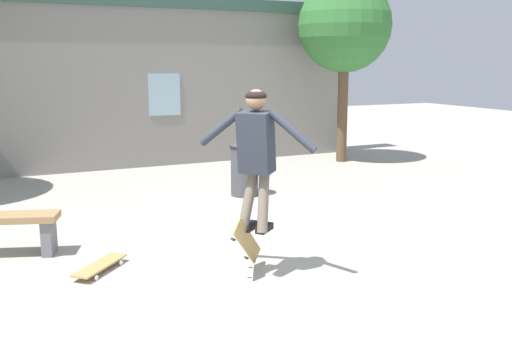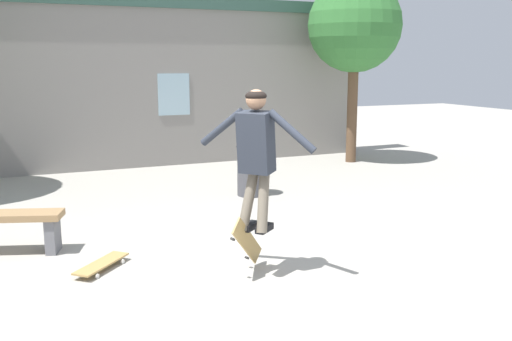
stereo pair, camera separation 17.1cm
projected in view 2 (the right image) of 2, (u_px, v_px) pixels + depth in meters
name	position (u px, v px, depth m)	size (l,w,h in m)	color
ground_plane	(249.00, 291.00, 5.72)	(40.00, 40.00, 0.00)	#A39E93
building_backdrop	(114.00, 80.00, 12.04)	(12.52, 0.52, 4.50)	gray
tree_right	(355.00, 26.00, 12.56)	(2.07, 2.07, 4.10)	brown
trash_bin	(251.00, 169.00, 9.75)	(0.51, 0.51, 0.87)	#47474C
skater	(256.00, 148.00, 5.88)	(0.91, 1.07, 1.49)	#282D38
skateboard_flipping	(247.00, 241.00, 6.12)	(0.57, 0.55, 0.69)	#AD894C
skateboard_resting	(102.00, 264.00, 6.30)	(0.69, 0.71, 0.08)	#AD894C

